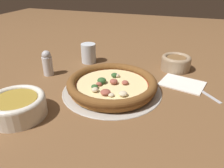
{
  "coord_description": "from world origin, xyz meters",
  "views": [
    {
      "loc": [
        0.21,
        -0.62,
        0.36
      ],
      "look_at": [
        0.0,
        0.0,
        0.03
      ],
      "focal_mm": 35.0,
      "sensor_mm": 36.0,
      "label": 1
    }
  ],
  "objects_px": {
    "bowl_near": "(17,105)",
    "fork": "(196,87)",
    "pepper_shaker": "(47,63)",
    "bowl_far": "(176,62)",
    "pizza": "(112,84)",
    "pizza_tray": "(112,90)",
    "napkin": "(182,83)",
    "drinking_cup": "(89,53)"
  },
  "relations": [
    {
      "from": "napkin",
      "to": "bowl_far",
      "type": "bearing_deg",
      "value": 105.54
    },
    {
      "from": "pizza",
      "to": "pizza_tray",
      "type": "bearing_deg",
      "value": 86.39
    },
    {
      "from": "pizza_tray",
      "to": "pizza",
      "type": "xyz_separation_m",
      "value": [
        -0.0,
        -0.0,
        0.02
      ]
    },
    {
      "from": "pizza_tray",
      "to": "bowl_near",
      "type": "distance_m",
      "value": 0.3
    },
    {
      "from": "bowl_near",
      "to": "drinking_cup",
      "type": "height_order",
      "value": "drinking_cup"
    },
    {
      "from": "pizza_tray",
      "to": "pepper_shaker",
      "type": "relative_size",
      "value": 3.39
    },
    {
      "from": "napkin",
      "to": "fork",
      "type": "distance_m",
      "value": 0.05
    },
    {
      "from": "drinking_cup",
      "to": "fork",
      "type": "bearing_deg",
      "value": -12.53
    },
    {
      "from": "drinking_cup",
      "to": "fork",
      "type": "relative_size",
      "value": 0.52
    },
    {
      "from": "bowl_near",
      "to": "fork",
      "type": "height_order",
      "value": "bowl_near"
    },
    {
      "from": "pizza_tray",
      "to": "drinking_cup",
      "type": "distance_m",
      "value": 0.29
    },
    {
      "from": "pizza",
      "to": "fork",
      "type": "distance_m",
      "value": 0.3
    },
    {
      "from": "bowl_near",
      "to": "bowl_far",
      "type": "bearing_deg",
      "value": 50.84
    },
    {
      "from": "bowl_far",
      "to": "pizza",
      "type": "bearing_deg",
      "value": -125.72
    },
    {
      "from": "fork",
      "to": "bowl_far",
      "type": "bearing_deg",
      "value": -10.47
    },
    {
      "from": "pizza_tray",
      "to": "drinking_cup",
      "type": "height_order",
      "value": "drinking_cup"
    },
    {
      "from": "drinking_cup",
      "to": "pepper_shaker",
      "type": "relative_size",
      "value": 0.85
    },
    {
      "from": "napkin",
      "to": "pepper_shaker",
      "type": "xyz_separation_m",
      "value": [
        -0.5,
        -0.09,
        0.05
      ]
    },
    {
      "from": "fork",
      "to": "pepper_shaker",
      "type": "distance_m",
      "value": 0.56
    },
    {
      "from": "bowl_far",
      "to": "fork",
      "type": "height_order",
      "value": "bowl_far"
    },
    {
      "from": "pepper_shaker",
      "to": "bowl_far",
      "type": "bearing_deg",
      "value": 24.87
    },
    {
      "from": "pizza_tray",
      "to": "pepper_shaker",
      "type": "bearing_deg",
      "value": 170.99
    },
    {
      "from": "drinking_cup",
      "to": "napkin",
      "type": "height_order",
      "value": "drinking_cup"
    },
    {
      "from": "pizza_tray",
      "to": "napkin",
      "type": "bearing_deg",
      "value": 30.41
    },
    {
      "from": "pizza",
      "to": "bowl_near",
      "type": "xyz_separation_m",
      "value": [
        -0.2,
        -0.22,
        0.01
      ]
    },
    {
      "from": "bowl_far",
      "to": "pepper_shaker",
      "type": "xyz_separation_m",
      "value": [
        -0.47,
        -0.22,
        0.02
      ]
    },
    {
      "from": "pizza_tray",
      "to": "bowl_far",
      "type": "distance_m",
      "value": 0.32
    },
    {
      "from": "fork",
      "to": "napkin",
      "type": "bearing_deg",
      "value": 33.32
    },
    {
      "from": "pizza",
      "to": "pepper_shaker",
      "type": "relative_size",
      "value": 3.05
    },
    {
      "from": "drinking_cup",
      "to": "pepper_shaker",
      "type": "distance_m",
      "value": 0.2
    },
    {
      "from": "bowl_far",
      "to": "napkin",
      "type": "height_order",
      "value": "bowl_far"
    },
    {
      "from": "bowl_far",
      "to": "pepper_shaker",
      "type": "relative_size",
      "value": 1.19
    },
    {
      "from": "pepper_shaker",
      "to": "napkin",
      "type": "bearing_deg",
      "value": 9.83
    },
    {
      "from": "bowl_near",
      "to": "drinking_cup",
      "type": "distance_m",
      "value": 0.44
    },
    {
      "from": "napkin",
      "to": "bowl_near",
      "type": "bearing_deg",
      "value": -140.58
    },
    {
      "from": "bowl_far",
      "to": "drinking_cup",
      "type": "bearing_deg",
      "value": -173.68
    },
    {
      "from": "bowl_near",
      "to": "fork",
      "type": "xyz_separation_m",
      "value": [
        0.48,
        0.34,
        -0.03
      ]
    },
    {
      "from": "pizza_tray",
      "to": "drinking_cup",
      "type": "relative_size",
      "value": 4.0
    },
    {
      "from": "bowl_near",
      "to": "pizza_tray",
      "type": "bearing_deg",
      "value": 47.21
    },
    {
      "from": "bowl_far",
      "to": "drinking_cup",
      "type": "distance_m",
      "value": 0.38
    },
    {
      "from": "bowl_far",
      "to": "drinking_cup",
      "type": "xyz_separation_m",
      "value": [
        -0.37,
        -0.04,
        0.01
      ]
    },
    {
      "from": "pizza",
      "to": "fork",
      "type": "xyz_separation_m",
      "value": [
        0.27,
        0.12,
        -0.03
      ]
    }
  ]
}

